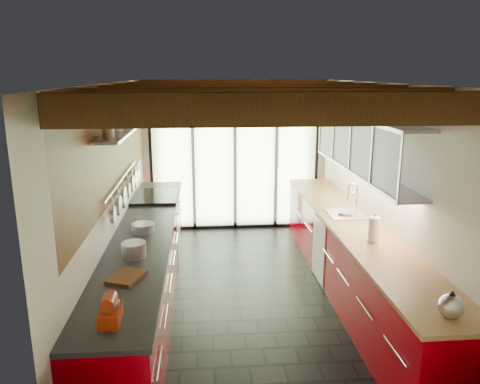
{
  "coord_description": "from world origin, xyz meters",
  "views": [
    {
      "loc": [
        -0.57,
        -5.3,
        2.71
      ],
      "look_at": [
        -0.1,
        0.4,
        1.25
      ],
      "focal_mm": 35.0,
      "sensor_mm": 36.0,
      "label": 1
    }
  ],
  "objects_px": {
    "paper_towel": "(374,230)",
    "soap_bottle": "(373,233)",
    "bowl": "(346,213)",
    "kettle": "(451,305)",
    "stand_mixer": "(110,311)"
  },
  "relations": [
    {
      "from": "kettle",
      "to": "soap_bottle",
      "type": "relative_size",
      "value": 1.49
    },
    {
      "from": "paper_towel",
      "to": "soap_bottle",
      "type": "xyz_separation_m",
      "value": [
        0.0,
        0.02,
        -0.05
      ]
    },
    {
      "from": "paper_towel",
      "to": "bowl",
      "type": "relative_size",
      "value": 1.68
    },
    {
      "from": "kettle",
      "to": "bowl",
      "type": "bearing_deg",
      "value": 90.0
    },
    {
      "from": "soap_bottle",
      "to": "bowl",
      "type": "distance_m",
      "value": 0.98
    },
    {
      "from": "stand_mixer",
      "to": "soap_bottle",
      "type": "bearing_deg",
      "value": 30.73
    },
    {
      "from": "stand_mixer",
      "to": "kettle",
      "type": "xyz_separation_m",
      "value": [
        2.54,
        -0.13,
        0.01
      ]
    },
    {
      "from": "bowl",
      "to": "paper_towel",
      "type": "bearing_deg",
      "value": -90.0
    },
    {
      "from": "kettle",
      "to": "soap_bottle",
      "type": "bearing_deg",
      "value": 90.0
    },
    {
      "from": "stand_mixer",
      "to": "paper_towel",
      "type": "height_order",
      "value": "paper_towel"
    },
    {
      "from": "paper_towel",
      "to": "stand_mixer",
      "type": "bearing_deg",
      "value": -149.66
    },
    {
      "from": "paper_towel",
      "to": "soap_bottle",
      "type": "bearing_deg",
      "value": 90.0
    },
    {
      "from": "kettle",
      "to": "bowl",
      "type": "xyz_separation_m",
      "value": [
        0.0,
        2.62,
        -0.08
      ]
    },
    {
      "from": "kettle",
      "to": "paper_towel",
      "type": "bearing_deg",
      "value": 90.0
    },
    {
      "from": "stand_mixer",
      "to": "bowl",
      "type": "bearing_deg",
      "value": 44.45
    }
  ]
}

